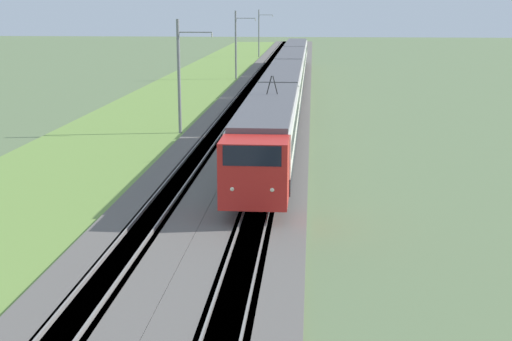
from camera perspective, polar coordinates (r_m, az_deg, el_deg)
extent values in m
cube|color=#605B56|center=(56.26, -2.44, 3.96)|extent=(240.00, 4.40, 0.30)
cube|color=#605B56|center=(55.91, 2.07, 3.90)|extent=(240.00, 4.40, 0.30)
cube|color=#4C4238|center=(56.26, -2.44, 3.96)|extent=(240.00, 1.57, 0.30)
cube|color=gray|center=(56.29, -2.98, 4.19)|extent=(240.00, 0.07, 0.15)
cube|color=gray|center=(56.17, -1.90, 4.18)|extent=(240.00, 0.07, 0.15)
cube|color=#4C4238|center=(55.91, 2.07, 3.90)|extent=(240.00, 1.57, 0.30)
cube|color=gray|center=(55.89, 1.52, 4.14)|extent=(240.00, 0.07, 0.15)
cube|color=gray|center=(55.85, 2.62, 4.12)|extent=(240.00, 0.07, 0.15)
cube|color=olive|center=(57.32, -8.47, 3.90)|extent=(240.00, 12.08, 0.12)
cube|color=red|center=(29.54, -0.13, -0.10)|extent=(2.35, 2.81, 2.75)
cube|color=black|center=(29.00, -0.18, 1.51)|extent=(1.69, 2.34, 0.83)
sphere|color=#F2EAC6|center=(28.64, -1.91, -1.48)|extent=(0.20, 0.20, 0.20)
sphere|color=#F2EAC6|center=(28.51, 1.31, -1.54)|extent=(0.20, 0.20, 0.20)
cube|color=#2D2D33|center=(39.66, 1.06, 1.87)|extent=(17.98, 2.93, 0.77)
cube|color=silver|center=(39.42, 1.07, 3.83)|extent=(17.98, 2.93, 1.98)
cube|color=black|center=(39.39, 1.07, 4.06)|extent=(16.54, 2.95, 0.83)
cube|color=#515156|center=(39.25, 1.08, 5.44)|extent=(17.98, 2.69, 0.25)
cube|color=black|center=(39.80, 1.06, 0.94)|extent=(17.08, 2.49, 0.55)
cylinder|color=black|center=(32.83, -0.63, -1.44)|extent=(0.86, 0.12, 0.86)
cylinder|color=black|center=(32.75, 1.23, -1.47)|extent=(0.86, 0.12, 0.86)
cube|color=#2D2D33|center=(59.14, 2.22, 5.62)|extent=(20.33, 2.93, 0.77)
cube|color=silver|center=(58.97, 2.24, 6.95)|extent=(20.33, 2.93, 1.98)
cube|color=black|center=(58.96, 2.24, 7.10)|extent=(18.71, 2.95, 0.83)
cube|color=#515156|center=(58.86, 2.25, 8.03)|extent=(20.33, 2.69, 0.25)
cube|color=black|center=(59.23, 2.22, 4.99)|extent=(19.32, 2.49, 0.55)
cube|color=#2D2D33|center=(79.93, 2.84, 7.59)|extent=(20.33, 2.93, 0.77)
cube|color=silver|center=(79.80, 2.85, 8.57)|extent=(20.33, 2.93, 1.98)
cube|color=black|center=(79.79, 2.85, 8.69)|extent=(18.71, 2.95, 0.83)
cube|color=#515156|center=(79.72, 2.86, 9.37)|extent=(20.33, 2.69, 0.25)
cube|color=black|center=(79.99, 2.84, 7.12)|extent=(19.32, 2.49, 0.55)
cube|color=#2D2D33|center=(100.77, 3.21, 8.74)|extent=(20.33, 2.93, 0.77)
cube|color=silver|center=(100.68, 3.22, 9.53)|extent=(20.33, 2.93, 1.98)
cube|color=black|center=(100.67, 3.22, 9.62)|extent=(18.71, 2.95, 0.83)
cube|color=#515156|center=(100.61, 3.22, 10.16)|extent=(20.33, 2.69, 0.25)
cube|color=black|center=(100.83, 3.20, 8.37)|extent=(19.32, 2.49, 0.55)
cylinder|color=black|center=(41.85, 1.06, 6.86)|extent=(0.06, 0.33, 1.08)
cylinder|color=black|center=(41.83, 1.54, 6.85)|extent=(0.06, 0.33, 1.08)
cube|color=black|center=(33.02, 0.29, -2.93)|extent=(0.10, 0.10, 0.00)
cylinder|color=slate|center=(51.01, -6.18, 7.38)|extent=(0.22, 0.22, 8.15)
cylinder|color=slate|center=(50.58, -4.91, 10.97)|extent=(0.08, 2.40, 0.08)
cylinder|color=#B2ADA8|center=(50.41, -3.54, 10.76)|extent=(0.10, 0.10, 0.30)
cylinder|color=slate|center=(88.41, -1.63, 9.96)|extent=(0.22, 0.22, 8.37)
cylinder|color=slate|center=(88.16, -0.85, 12.09)|extent=(0.08, 2.40, 0.08)
cylinder|color=#B2ADA8|center=(88.06, -0.05, 11.96)|extent=(0.10, 0.10, 0.30)
cylinder|color=slate|center=(126.10, 0.23, 10.89)|extent=(0.22, 0.22, 8.21)
cylinder|color=slate|center=(125.93, 0.79, 12.35)|extent=(0.08, 2.40, 0.08)
cylinder|color=#B2ADA8|center=(125.86, 1.35, 12.25)|extent=(0.10, 0.10, 0.30)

